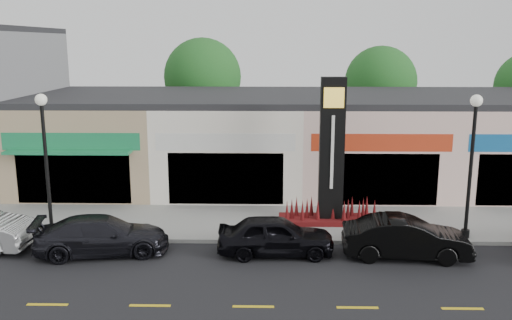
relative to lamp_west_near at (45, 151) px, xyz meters
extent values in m
plane|color=black|center=(8.00, -2.50, -3.48)|extent=(120.00, 120.00, 0.00)
cube|color=gray|center=(8.00, 1.85, -3.40)|extent=(52.00, 4.30, 0.15)
cube|color=gray|center=(8.00, -0.40, -3.40)|extent=(52.00, 0.20, 0.15)
cube|color=tan|center=(-0.50, 9.00, -1.23)|extent=(7.00, 10.00, 4.50)
cube|color=#262628|center=(-0.50, 9.00, 1.17)|extent=(7.00, 10.00, 0.30)
cube|color=black|center=(-0.50, 4.05, -2.08)|extent=(5.25, 0.10, 2.40)
cube|color=#1C7E4B|center=(-0.50, 4.05, -0.38)|extent=(6.30, 0.12, 0.80)
cube|color=#1C7E4B|center=(-0.50, 3.60, -0.78)|extent=(5.60, 0.90, 0.12)
cube|color=silver|center=(6.50, 9.00, -1.23)|extent=(7.00, 10.00, 4.50)
cube|color=#262628|center=(6.50, 9.00, 1.17)|extent=(7.00, 10.00, 0.30)
cube|color=black|center=(6.50, 4.05, -2.08)|extent=(5.25, 0.10, 2.40)
cube|color=silver|center=(6.50, 4.05, -0.38)|extent=(6.30, 0.12, 0.80)
cube|color=beige|center=(13.50, 9.00, -1.23)|extent=(7.00, 10.00, 4.50)
cube|color=#262628|center=(13.50, 9.00, 1.17)|extent=(7.00, 10.00, 0.30)
cube|color=black|center=(13.50, 4.05, -2.08)|extent=(5.25, 0.10, 2.40)
cube|color=red|center=(13.50, 4.05, -0.38)|extent=(6.30, 0.12, 0.80)
cube|color=beige|center=(20.50, 9.00, -1.23)|extent=(7.00, 10.00, 4.50)
cube|color=#262628|center=(20.50, 9.00, 1.17)|extent=(7.00, 10.00, 0.30)
cylinder|color=#382619|center=(4.00, 17.00, -1.90)|extent=(0.36, 0.36, 3.15)
sphere|color=#1C5A1D|center=(4.00, 17.00, 1.75)|extent=(5.20, 5.20, 5.20)
cylinder|color=#382619|center=(16.00, 17.00, -1.99)|extent=(0.36, 0.36, 2.97)
sphere|color=#1C5A1D|center=(16.00, 17.00, 1.42)|extent=(4.80, 4.80, 4.80)
cylinder|color=black|center=(0.00, 0.00, -3.18)|extent=(0.32, 0.32, 0.30)
cylinder|color=black|center=(0.00, 0.00, -0.68)|extent=(0.14, 0.14, 5.00)
sphere|color=silver|center=(0.00, 0.00, 1.92)|extent=(0.44, 0.44, 0.44)
cylinder|color=black|center=(16.00, 0.00, -3.18)|extent=(0.32, 0.32, 0.30)
cylinder|color=black|center=(16.00, 0.00, -0.68)|extent=(0.14, 0.14, 5.00)
sphere|color=silver|center=(16.00, 0.00, 1.92)|extent=(0.44, 0.44, 0.44)
cube|color=#560E10|center=(11.00, 1.70, -3.23)|extent=(4.20, 1.30, 0.20)
cube|color=black|center=(11.00, 1.70, -0.33)|extent=(1.00, 0.40, 6.00)
cube|color=yellow|center=(11.00, 1.48, 1.87)|extent=(0.80, 0.05, 0.80)
cube|color=silver|center=(11.00, 1.48, -0.33)|extent=(0.12, 0.04, 3.00)
imported|color=black|center=(2.45, -1.54, -2.79)|extent=(2.66, 4.98, 1.37)
imported|color=black|center=(8.70, -1.50, -2.77)|extent=(1.78, 4.20, 1.42)
imported|color=black|center=(13.29, -1.69, -2.75)|extent=(1.85, 4.52, 1.46)
camera|label=1|loc=(8.37, -19.87, 3.97)|focal=38.00mm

